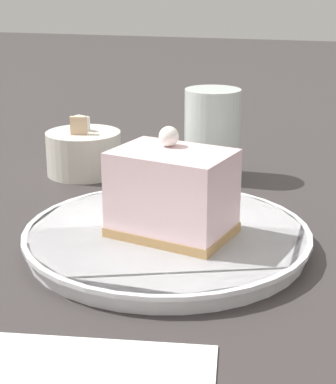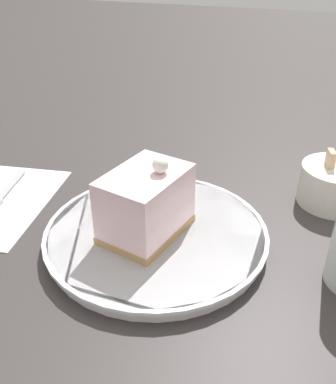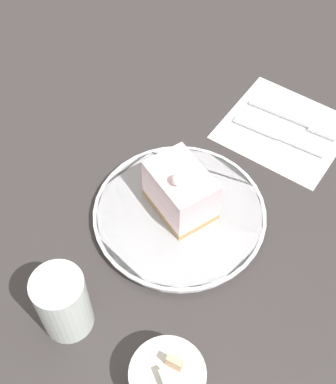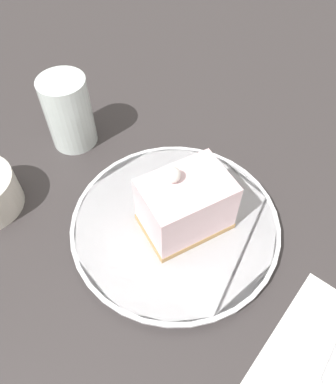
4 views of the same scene
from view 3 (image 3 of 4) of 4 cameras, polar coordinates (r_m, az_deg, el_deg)
ground_plane at (r=0.82m, az=-0.02°, el=-3.85°), size 4.00×4.00×0.00m
plate at (r=0.82m, az=1.35°, el=-2.51°), size 0.26×0.26×0.02m
cake_slice at (r=0.79m, az=1.34°, el=0.16°), size 0.09×0.12×0.10m
napkin at (r=0.96m, az=12.33°, el=6.55°), size 0.22×0.23×0.00m
fork at (r=0.97m, az=13.90°, el=7.23°), size 0.06×0.16×0.00m
knife at (r=0.94m, az=10.77°, el=6.13°), size 0.05×0.16×0.00m
sugar_bowl at (r=0.69m, az=-0.05°, el=-19.40°), size 0.09×0.09×0.08m
drinking_glass at (r=0.71m, az=-11.12°, el=-11.54°), size 0.07×0.07×0.11m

